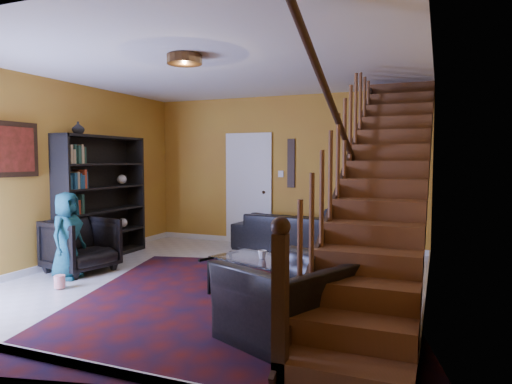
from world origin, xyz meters
TOP-DOWN VIEW (x-y plane):
  - floor at (0.00, 0.00)m, footprint 5.50×5.50m
  - room at (-1.33, 1.33)m, footprint 5.50×5.50m
  - staircase at (2.12, -0.00)m, footprint 0.95×5.02m
  - bookshelf at (-2.40, 0.60)m, footprint 0.35×1.80m
  - door at (-0.70, 2.73)m, footprint 0.82×0.05m
  - framed_picture at (-2.57, -0.90)m, footprint 0.04×0.74m
  - wall_hanging at (0.15, 2.73)m, footprint 0.14×0.03m
  - ceiling_fixture at (0.00, -0.80)m, footprint 0.40×0.40m
  - rug at (0.64, -0.68)m, footprint 4.55×4.94m
  - sofa at (0.44, 2.30)m, footprint 2.37×1.15m
  - armchair_left at (-2.05, -0.29)m, footprint 1.00×0.98m
  - armchair_right at (1.50, -1.53)m, footprint 1.34×1.41m
  - person_adult_a at (0.96, 2.35)m, footprint 0.46×0.30m
  - person_adult_b at (1.02, 2.35)m, footprint 0.66×0.53m
  - person_child at (-1.95, -0.64)m, footprint 0.46×0.63m
  - coffee_table at (0.74, -0.34)m, footprint 1.29×1.02m
  - cup_a at (1.01, -0.44)m, footprint 0.16×0.16m
  - cup_b at (0.77, -0.35)m, footprint 0.14×0.14m
  - bowl at (1.03, -0.33)m, footprint 0.28×0.28m
  - vase at (-2.41, 0.10)m, footprint 0.18×0.18m
  - popcorn_bucket at (-1.65, -1.09)m, footprint 0.18×0.18m

SIDE VIEW (x-z plane):
  - floor at x=0.00m, z-range 0.00..0.00m
  - rug at x=0.64m, z-range 0.00..0.02m
  - room at x=-1.33m, z-range -2.70..2.80m
  - popcorn_bucket at x=-1.65m, z-range 0.02..0.17m
  - person_adult_a at x=0.96m, z-range -0.45..0.79m
  - person_adult_b at x=1.02m, z-range -0.45..0.84m
  - coffee_table at x=0.74m, z-range 0.03..0.46m
  - sofa at x=0.44m, z-range 0.00..0.67m
  - armchair_right at x=1.50m, z-range 0.00..0.72m
  - armchair_left at x=-2.05m, z-range 0.00..0.78m
  - bowl at x=1.03m, z-range 0.43..0.49m
  - cup_a at x=1.01m, z-range 0.43..0.53m
  - cup_b at x=0.77m, z-range 0.43..0.53m
  - person_child at x=-1.95m, z-range 0.00..1.18m
  - bookshelf at x=-2.40m, z-range -0.04..1.96m
  - door at x=-0.70m, z-range 0.00..2.05m
  - staircase at x=2.12m, z-range -0.19..2.99m
  - wall_hanging at x=0.15m, z-range 1.10..2.00m
  - framed_picture at x=-2.57m, z-range 1.38..2.12m
  - vase at x=-2.41m, z-range 2.00..2.19m
  - ceiling_fixture at x=0.00m, z-range 2.69..2.79m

